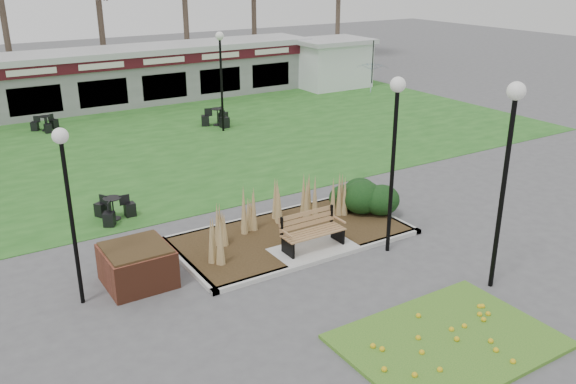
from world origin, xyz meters
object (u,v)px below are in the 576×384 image
food_pavilion (94,79)px  patio_umbrella (372,78)px  bistro_set_b (46,126)px  park_bench (311,230)px  service_hut (331,62)px  lamp_post_near_right (395,127)px  bistro_set_c (114,212)px  bistro_set_d (218,120)px  lamp_post_far_right (221,60)px  brick_planter (137,265)px  lamp_post_mid_left (66,179)px  lamp_post_near_left (509,142)px

food_pavilion → patio_umbrella: 14.30m
food_pavilion → bistro_set_b: size_ratio=20.05×
park_bench → food_pavilion: size_ratio=0.07×
service_hut → lamp_post_near_right: 22.27m
park_bench → food_pavilion: bearing=90.0°
bistro_set_c → bistro_set_d: (7.39, 8.24, 0.04)m
lamp_post_far_right → bistro_set_d: bearing=77.0°
service_hut → lamp_post_far_right: bearing=-150.3°
brick_planter → lamp_post_mid_left: lamp_post_mid_left is taller
service_hut → patio_umbrella: size_ratio=2.00×
lamp_post_far_right → bistro_set_c: 10.57m
lamp_post_mid_left → lamp_post_near_right: bearing=-12.2°
bistro_set_d → lamp_post_mid_left: bearing=-127.1°
lamp_post_near_right → patio_umbrella: (10.83, 13.86, -1.93)m
brick_planter → service_hut: service_hut is taller
lamp_post_near_right → bistro_set_c: lamp_post_near_right is taller
lamp_post_far_right → bistro_set_d: 3.06m
brick_planter → bistro_set_c: brick_planter is taller
service_hut → lamp_post_near_right: size_ratio=0.97×
bistro_set_c → patio_umbrella: size_ratio=0.57×
bistro_set_c → brick_planter: bearing=-99.3°
food_pavilion → bistro_set_d: 7.72m
park_bench → lamp_post_far_right: 12.73m
food_pavilion → bistro_set_b: 4.92m
bistro_set_b → bistro_set_d: 7.63m
brick_planter → lamp_post_near_right: (6.10, -1.80, 2.84)m
bistro_set_c → patio_umbrella: 18.19m
food_pavilion → bistro_set_d: food_pavilion is taller
park_bench → bistro_set_d: (3.65, 13.02, -0.31)m
lamp_post_far_right → patio_umbrella: lamp_post_far_right is taller
brick_planter → bistro_set_d: bearing=56.7°
lamp_post_near_left → lamp_post_mid_left: (-8.27, 4.32, -0.57)m
lamp_post_far_right → bistro_set_b: (-6.68, 4.25, -2.91)m
service_hut → lamp_post_near_left: lamp_post_near_left is taller
brick_planter → service_hut: 24.71m
lamp_post_mid_left → bistro_set_c: 5.37m
food_pavilion → lamp_post_near_right: lamp_post_near_right is taller
lamp_post_near_right → lamp_post_mid_left: size_ratio=1.14×
park_bench → lamp_post_mid_left: size_ratio=0.43×
lamp_post_near_left → lamp_post_near_right: bearing=106.8°
park_bench → lamp_post_near_left: 5.37m
lamp_post_mid_left → patio_umbrella: 22.06m
park_bench → bistro_set_c: size_ratio=1.36×
brick_planter → food_pavilion: size_ratio=0.06×
lamp_post_near_left → lamp_post_mid_left: lamp_post_near_left is taller
patio_umbrella → park_bench: bearing=-134.4°
lamp_post_near_right → bistro_set_b: bearing=106.0°
lamp_post_mid_left → bistro_set_b: 16.09m
lamp_post_mid_left → bistro_set_d: size_ratio=2.75×
patio_umbrella → lamp_post_mid_left: bearing=-146.2°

